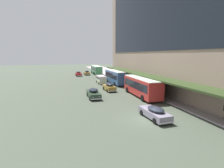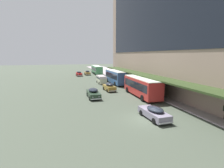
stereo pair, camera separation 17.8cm
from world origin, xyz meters
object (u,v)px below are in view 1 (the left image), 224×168
object	(u,v)px
sedan_oncoming_rear	(93,93)
fire_hydrant	(146,90)
vw_van	(101,79)
transit_bus_kerbside_front	(96,69)
sedan_far_back	(109,87)
transit_bus_kerbside_far	(115,76)
transit_bus_kerbside_rear	(141,86)
sedan_trailing_mid	(155,113)
sedan_oncoming_front	(87,73)
sedan_trailing_near	(79,74)

from	to	relation	value
sedan_oncoming_rear	fire_hydrant	bearing A→B (deg)	6.37
vw_van	fire_hydrant	xyz separation A→B (m)	(5.70, -13.07, -0.60)
transit_bus_kerbside_front	sedan_far_back	distance (m)	31.81
transit_bus_kerbside_far	sedan_far_back	bearing A→B (deg)	-115.66
transit_bus_kerbside_rear	vw_van	size ratio (longest dim) A/B	2.32
sedan_trailing_mid	sedan_oncoming_front	bearing A→B (deg)	90.92
transit_bus_kerbside_far	transit_bus_kerbside_rear	bearing A→B (deg)	-89.02
transit_bus_kerbside_front	sedan_oncoming_rear	size ratio (longest dim) A/B	2.14
transit_bus_kerbside_far	fire_hydrant	bearing A→B (deg)	-78.32
sedan_oncoming_rear	sedan_oncoming_front	xyz separation A→B (m)	(4.01, 34.19, 0.02)
transit_bus_kerbside_front	vw_van	distance (m)	22.31
sedan_far_back	sedan_oncoming_rear	distance (m)	6.24
sedan_trailing_near	transit_bus_kerbside_rear	bearing A→B (deg)	-77.70
transit_bus_kerbside_front	sedan_oncoming_rear	distance (m)	37.14
sedan_oncoming_rear	fire_hydrant	size ratio (longest dim) A/B	7.19
transit_bus_kerbside_far	sedan_trailing_near	distance (m)	20.77
sedan_far_back	sedan_oncoming_rear	size ratio (longest dim) A/B	0.87
sedan_far_back	fire_hydrant	xyz separation A→B (m)	(6.24, -3.57, -0.31)
sedan_far_back	vw_van	xyz separation A→B (m)	(0.54, 9.50, 0.30)
sedan_oncoming_front	sedan_trailing_near	bearing A→B (deg)	-148.05
sedan_trailing_mid	sedan_oncoming_front	world-z (taller)	sedan_oncoming_front
vw_van	sedan_trailing_mid	bearing A→B (deg)	-89.71
transit_bus_kerbside_far	sedan_oncoming_front	distance (m)	21.84
transit_bus_kerbside_front	sedan_trailing_near	distance (m)	8.20
transit_bus_kerbside_front	transit_bus_kerbside_rear	bearing A→B (deg)	-89.62
sedan_far_back	sedan_trailing_near	xyz separation A→B (m)	(-3.22, 27.51, -0.03)
transit_bus_kerbside_front	sedan_trailing_mid	xyz separation A→B (m)	(-3.17, -47.96, -1.05)
vw_van	sedan_trailing_near	bearing A→B (deg)	101.79
sedan_far_back	sedan_trailing_near	distance (m)	27.70
sedan_far_back	sedan_oncoming_front	distance (m)	29.47
sedan_oncoming_rear	sedan_trailing_mid	xyz separation A→B (m)	(4.75, -11.68, -0.06)
sedan_trailing_mid	vw_van	size ratio (longest dim) A/B	1.05
sedan_oncoming_rear	vw_van	xyz separation A→B (m)	(4.62, 14.22, 0.32)
transit_bus_kerbside_front	sedan_oncoming_rear	world-z (taller)	transit_bus_kerbside_front
transit_bus_kerbside_rear	sedan_trailing_mid	world-z (taller)	transit_bus_kerbside_rear
sedan_oncoming_rear	vw_van	bearing A→B (deg)	72.02
sedan_far_back	sedan_oncoming_front	xyz separation A→B (m)	(-0.07, 29.47, -0.00)
vw_van	transit_bus_kerbside_front	bearing A→B (deg)	81.49
sedan_far_back	sedan_oncoming_front	size ratio (longest dim) A/B	0.98
transit_bus_kerbside_front	fire_hydrant	bearing A→B (deg)	-86.09
sedan_trailing_mid	fire_hydrant	xyz separation A→B (m)	(5.57, 12.83, -0.23)
fire_hydrant	transit_bus_kerbside_far	bearing A→B (deg)	101.68
transit_bus_kerbside_front	sedan_trailing_near	world-z (taller)	transit_bus_kerbside_front
sedan_trailing_near	fire_hydrant	world-z (taller)	sedan_trailing_near
sedan_oncoming_front	vw_van	size ratio (longest dim) A/B	0.97
fire_hydrant	transit_bus_kerbside_front	bearing A→B (deg)	93.91
transit_bus_kerbside_front	vw_van	size ratio (longest dim) A/B	2.36
sedan_oncoming_front	transit_bus_kerbside_rear	bearing A→B (deg)	-83.32
sedan_oncoming_rear	sedan_trailing_near	distance (m)	32.24
transit_bus_kerbside_far	sedan_trailing_near	xyz separation A→B (m)	(-7.07, 19.50, -1.11)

